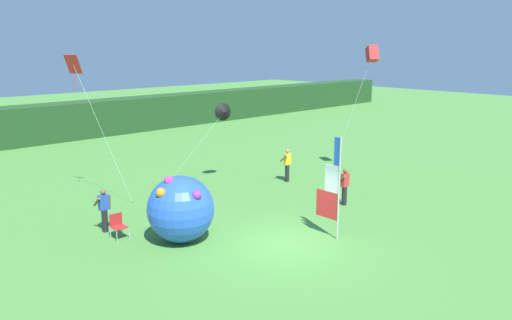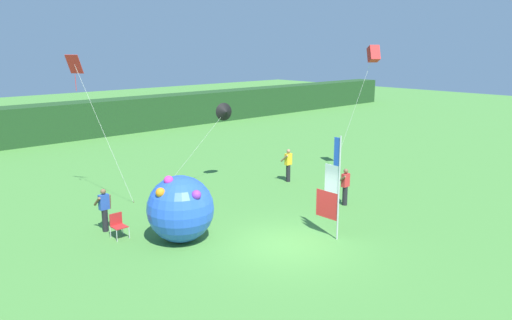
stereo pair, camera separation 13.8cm
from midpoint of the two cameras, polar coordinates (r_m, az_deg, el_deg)
ground_plane at (r=17.53m, az=3.08°, el=-9.73°), size 120.00×120.00×0.00m
distant_treeline at (r=38.21m, az=-24.85°, el=3.63°), size 80.00×2.40×2.65m
banner_flag at (r=17.85m, az=8.49°, el=-3.30°), size 0.06×1.03×3.76m
person_near_banner at (r=19.29m, az=-17.18°, el=-5.39°), size 0.55×0.48×1.64m
person_mid_field at (r=21.80m, az=9.92°, el=-2.90°), size 0.55×0.48×1.62m
person_far_left at (r=25.19m, az=3.44°, el=-0.49°), size 0.55×0.48×1.68m
inflatable_balloon at (r=17.70m, az=-8.83°, el=-5.55°), size 2.36×2.36×2.45m
folding_chair at (r=18.66m, az=-15.72°, el=-7.09°), size 0.51×0.51×0.89m
kite_red_box_0 at (r=26.33m, az=12.99°, el=11.72°), size 2.05×1.60×6.78m
kite_black_delta_1 at (r=24.37m, az=-3.83°, el=5.50°), size 3.04×1.80×4.05m
kite_red_diamond_2 at (r=22.94m, az=-20.08°, el=9.54°), size 1.61×2.53×6.38m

